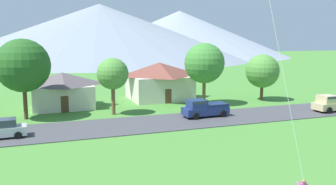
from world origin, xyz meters
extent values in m
cube|color=#424247|center=(0.00, 26.66, 0.04)|extent=(160.00, 7.39, 0.08)
cone|color=slate|center=(14.92, 178.33, 9.44)|extent=(110.90, 110.90, 18.88)
cone|color=gray|center=(15.40, 148.48, 11.78)|extent=(129.86, 129.86, 23.57)
cone|color=gray|center=(56.17, 157.73, 11.18)|extent=(106.36, 106.36, 22.36)
cube|color=beige|center=(-7.24, 38.80, 1.48)|extent=(7.38, 6.19, 2.95)
pyramid|color=#564C51|center=(-7.24, 38.80, 3.77)|extent=(7.97, 6.69, 1.62)
cube|color=brown|center=(-7.24, 35.68, 1.00)|extent=(0.90, 0.06, 2.00)
cube|color=beige|center=(6.50, 40.90, 1.74)|extent=(8.36, 7.69, 3.48)
pyramid|color=brown|center=(6.50, 40.90, 4.44)|extent=(9.03, 8.30, 1.91)
cube|color=brown|center=(6.50, 37.04, 1.00)|extent=(0.90, 0.06, 2.00)
cylinder|color=#4C3823|center=(-11.54, 33.46, 1.88)|extent=(0.44, 0.44, 3.76)
sphere|color=#23561E|center=(-11.54, 33.46, 5.94)|extent=(5.82, 5.82, 5.82)
cylinder|color=brown|center=(-1.95, 32.60, 1.72)|extent=(0.44, 0.44, 3.44)
sphere|color=#4C8938|center=(-1.95, 32.60, 4.81)|extent=(3.67, 3.67, 3.67)
cylinder|color=#4C3823|center=(20.02, 34.89, 1.22)|extent=(0.44, 0.44, 2.45)
sphere|color=#4C8938|center=(20.02, 34.89, 4.24)|extent=(4.77, 4.77, 4.77)
cylinder|color=brown|center=(10.71, 34.61, 1.80)|extent=(0.44, 0.44, 3.61)
sphere|color=#3D7F33|center=(10.71, 34.61, 5.61)|extent=(5.36, 5.36, 5.36)
cube|color=#B7BCC1|center=(-13.32, 25.89, 0.68)|extent=(4.27, 1.97, 0.80)
cube|color=#2D3847|center=(-13.17, 25.90, 1.42)|extent=(2.26, 1.67, 0.68)
cylinder|color=black|center=(-11.94, 25.03, 0.40)|extent=(0.65, 0.27, 0.64)
cylinder|color=black|center=(-12.01, 26.87, 0.40)|extent=(0.65, 0.27, 0.64)
cube|color=#C6B284|center=(23.69, 25.12, 0.75)|extent=(5.20, 2.01, 0.84)
cube|color=#C6B284|center=(22.59, 25.12, 1.62)|extent=(1.90, 1.84, 0.90)
cube|color=#2D3847|center=(22.59, 25.12, 1.89)|extent=(1.62, 1.88, 0.28)
cylinder|color=black|center=(21.99, 24.10, 0.46)|extent=(0.76, 0.28, 0.76)
cylinder|color=black|center=(21.99, 26.14, 0.46)|extent=(0.76, 0.28, 0.76)
cube|color=navy|center=(7.54, 27.61, 0.75)|extent=(5.27, 2.19, 0.84)
cube|color=navy|center=(6.45, 27.57, 1.62)|extent=(1.97, 1.91, 0.90)
cube|color=#2D3847|center=(6.45, 27.57, 1.89)|extent=(1.68, 1.94, 0.28)
cube|color=navy|center=(8.69, 27.65, 1.35)|extent=(2.77, 2.06, 0.36)
cylinder|color=black|center=(5.88, 26.53, 0.46)|extent=(0.77, 0.31, 0.76)
cylinder|color=black|center=(5.81, 28.57, 0.46)|extent=(0.77, 0.31, 0.76)
cylinder|color=black|center=(9.28, 26.65, 0.46)|extent=(0.77, 0.31, 0.76)
cylinder|color=black|center=(9.21, 28.69, 0.46)|extent=(0.77, 0.31, 0.76)
sphere|color=#9E7051|center=(2.66, 6.00, 1.57)|extent=(0.21, 0.21, 0.21)
cylinder|color=#B7479E|center=(2.88, 6.06, 1.31)|extent=(0.18, 0.55, 0.37)
cylinder|color=silver|center=(1.86, 7.46, 8.23)|extent=(1.64, 2.93, 13.37)
camera|label=1|loc=(-9.80, -7.90, 8.83)|focal=37.89mm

